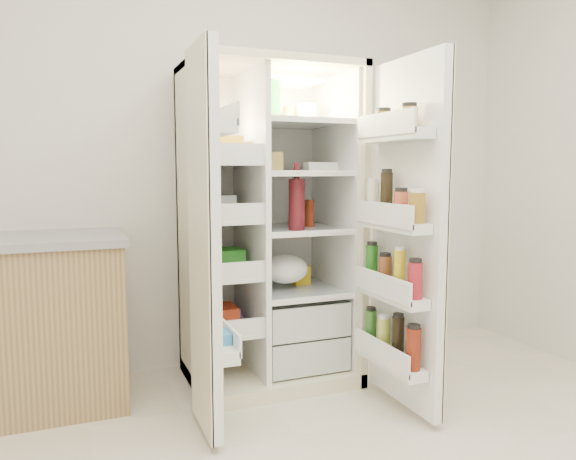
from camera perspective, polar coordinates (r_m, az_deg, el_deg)
name	(u,v)px	position (r m, az deg, el deg)	size (l,w,h in m)	color
wall_back	(229,149)	(3.45, -6.19, 8.46)	(4.00, 0.02, 2.70)	silver
refrigerator	(268,251)	(3.19, -2.07, -2.24)	(0.92, 0.70, 1.80)	beige
freezer_door	(205,244)	(2.45, -8.67, -1.41)	(0.15, 0.40, 1.72)	white
fridge_door	(404,239)	(2.76, 12.02, -0.97)	(0.17, 0.58, 1.72)	white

